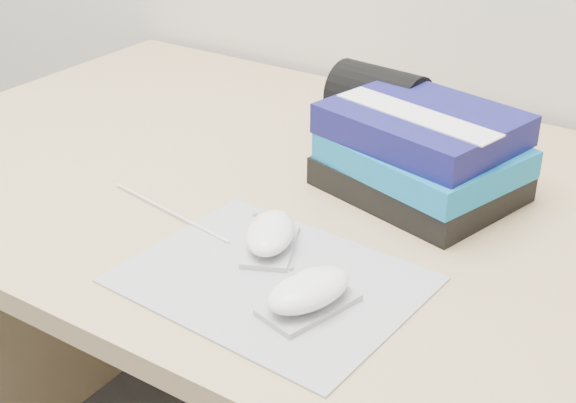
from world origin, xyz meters
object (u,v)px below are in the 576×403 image
Objects in this scene: book_stack at (422,153)px; pouch at (378,110)px; mouse_front at (309,292)px; desk at (413,336)px; mouse_rear at (270,235)px.

book_stack is 0.15m from pouch.
mouse_front is 0.41× the size of book_stack.
pouch reaches higher than desk.
mouse_rear is 0.80× the size of pouch.
book_stack is at bearing 162.81° from desk.
mouse_rear is at bearing 143.19° from mouse_front.
book_stack is (-0.01, 0.00, 0.29)m from desk.
mouse_front reaches higher than mouse_rear.
book_stack reaches higher than mouse_front.
desk is at bearing 68.25° from mouse_rear.
mouse_rear is at bearing -108.85° from book_stack.
desk is at bearing -37.92° from pouch.
mouse_front is 0.43m from pouch.
pouch is at bearing 108.72° from mouse_front.
mouse_rear is 0.34m from pouch.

